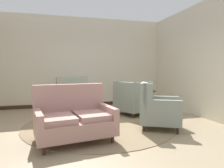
{
  "coord_description": "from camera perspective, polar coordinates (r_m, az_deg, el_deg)",
  "views": [
    {
      "loc": [
        -0.98,
        -4.41,
        1.31
      ],
      "look_at": [
        0.38,
        0.54,
        0.95
      ],
      "focal_mm": 32.43,
      "sensor_mm": 36.0,
      "label": 1
    }
  ],
  "objects": [
    {
      "name": "armchair_near_sideboard",
      "position": [
        5.89,
        5.5,
        -4.74
      ],
      "size": [
        1.15,
        1.12,
        0.97
      ],
      "rotation": [
        0.0,
        0.0,
        2.04
      ],
      "color": "gray",
      "rests_on": "ground"
    },
    {
      "name": "ground",
      "position": [
        4.71,
        -2.79,
        -12.13
      ],
      "size": [
        8.13,
        8.13,
        0.0
      ],
      "primitive_type": "plane",
      "color": "#9E896B"
    },
    {
      "name": "armchair_near_window",
      "position": [
        6.07,
        -11.44,
        -4.12
      ],
      "size": [
        0.92,
        0.91,
        1.11
      ],
      "rotation": [
        0.0,
        0.0,
        3.22
      ],
      "color": "gray",
      "rests_on": "ground"
    },
    {
      "name": "wall_right",
      "position": [
        6.56,
        21.02,
        6.14
      ],
      "size": [
        0.08,
        4.06,
        3.16
      ],
      "primitive_type": "cube",
      "color": "beige",
      "rests_on": "ground"
    },
    {
      "name": "settee",
      "position": [
        3.85,
        -10.67,
        -9.58
      ],
      "size": [
        1.5,
        1.1,
        1.03
      ],
      "rotation": [
        0.0,
        0.0,
        0.17
      ],
      "color": "tan",
      "rests_on": "ground"
    },
    {
      "name": "area_rug",
      "position": [
        4.99,
        -3.55,
        -11.13
      ],
      "size": [
        3.56,
        3.56,
        0.01
      ],
      "primitive_type": "cylinder",
      "color": "#847051",
      "rests_on": "ground"
    },
    {
      "name": "wall_back",
      "position": [
        7.39,
        -7.77,
        6.11
      ],
      "size": [
        5.96,
        0.08,
        3.16
      ],
      "primitive_type": "cube",
      "color": "beige",
      "rests_on": "ground"
    },
    {
      "name": "side_table",
      "position": [
        6.16,
        10.0,
        -4.38
      ],
      "size": [
        0.48,
        0.48,
        0.69
      ],
      "color": "#382319",
      "rests_on": "ground"
    },
    {
      "name": "armchair_back_corner",
      "position": [
        4.62,
        12.49,
        -6.91
      ],
      "size": [
        1.09,
        1.03,
        1.03
      ],
      "rotation": [
        0.0,
        0.0,
        7.38
      ],
      "color": "gray",
      "rests_on": "ground"
    },
    {
      "name": "baseboard_back",
      "position": [
        7.43,
        -7.6,
        -5.68
      ],
      "size": [
        5.8,
        0.03,
        0.12
      ],
      "primitive_type": "cube",
      "color": "#382319",
      "rests_on": "ground"
    },
    {
      "name": "porcelain_vase",
      "position": [
        4.76,
        -6.37,
        -4.76
      ],
      "size": [
        0.18,
        0.18,
        0.34
      ],
      "color": "#4C7A66",
      "rests_on": "coffee_table"
    },
    {
      "name": "coffee_table",
      "position": [
        4.84,
        -6.09,
        -7.23
      ],
      "size": [
        0.87,
        0.87,
        0.45
      ],
      "color": "#382319",
      "rests_on": "ground"
    }
  ]
}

